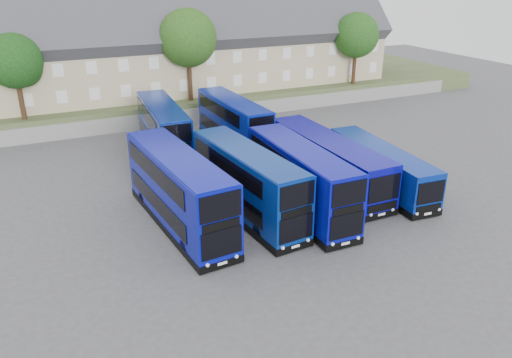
% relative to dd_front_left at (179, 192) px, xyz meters
% --- Properties ---
extents(ground, '(120.00, 120.00, 0.00)m').
position_rel_dd_front_left_xyz_m(ground, '(6.09, -3.02, -2.25)').
color(ground, '#49494E').
rests_on(ground, ground).
extents(retaining_wall, '(70.00, 0.40, 1.50)m').
position_rel_dd_front_left_xyz_m(retaining_wall, '(6.09, 20.98, -1.50)').
color(retaining_wall, slate).
rests_on(retaining_wall, ground).
extents(earth_bank, '(80.00, 20.00, 2.00)m').
position_rel_dd_front_left_xyz_m(earth_bank, '(6.09, 30.98, -1.25)').
color(earth_bank, '#46522E').
rests_on(earth_bank, ground).
extents(terrace_row, '(54.00, 10.40, 11.20)m').
position_rel_dd_front_left_xyz_m(terrace_row, '(6.09, 26.98, 4.34)').
color(terrace_row, tan).
rests_on(terrace_row, earth_bank).
extents(dd_front_left, '(3.62, 11.71, 4.59)m').
position_rel_dd_front_left_xyz_m(dd_front_left, '(0.00, 0.00, 0.00)').
color(dd_front_left, '#080F9C').
rests_on(dd_front_left, ground).
extents(dd_front_mid, '(3.51, 11.14, 4.35)m').
position_rel_dd_front_left_xyz_m(dd_front_mid, '(4.33, -0.40, -0.11)').
color(dd_front_mid, navy).
rests_on(dd_front_mid, ground).
extents(dd_front_right, '(2.68, 10.94, 4.33)m').
position_rel_dd_front_left_xyz_m(dd_front_right, '(7.63, -1.31, -0.13)').
color(dd_front_right, '#080C9B').
rests_on(dd_front_right, ground).
extents(dd_rear_left, '(3.25, 11.09, 4.35)m').
position_rel_dd_front_left_xyz_m(dd_rear_left, '(2.54, 12.87, -0.12)').
color(dd_rear_left, navy).
rests_on(dd_rear_left, ground).
extents(dd_rear_right, '(2.81, 10.86, 4.29)m').
position_rel_dd_front_left_xyz_m(dd_rear_right, '(8.64, 12.19, -0.15)').
color(dd_rear_right, '#081FA0').
rests_on(dd_rear_right, ground).
extents(coach_east_a, '(2.76, 12.83, 3.50)m').
position_rel_dd_front_left_xyz_m(coach_east_a, '(11.63, 1.70, -0.54)').
color(coach_east_a, '#080894').
rests_on(coach_east_a, ground).
extents(coach_east_b, '(3.08, 11.09, 2.99)m').
position_rel_dd_front_left_xyz_m(coach_east_b, '(14.76, -0.40, -0.79)').
color(coach_east_b, navy).
rests_on(coach_east_b, ground).
extents(tree_west, '(4.80, 4.80, 7.65)m').
position_rel_dd_front_left_xyz_m(tree_west, '(-7.76, 22.08, 4.80)').
color(tree_west, '#382314').
rests_on(tree_west, earth_bank).
extents(tree_mid, '(5.76, 5.76, 9.18)m').
position_rel_dd_front_left_xyz_m(tree_mid, '(8.24, 22.58, 5.81)').
color(tree_mid, '#382314').
rests_on(tree_mid, earth_bank).
extents(tree_east, '(5.12, 5.12, 8.16)m').
position_rel_dd_front_left_xyz_m(tree_east, '(28.24, 22.08, 5.14)').
color(tree_east, '#382314').
rests_on(tree_east, earth_bank).
extents(tree_far, '(5.44, 5.44, 8.67)m').
position_rel_dd_front_left_xyz_m(tree_far, '(34.24, 29.08, 5.47)').
color(tree_far, '#382314').
rests_on(tree_far, earth_bank).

